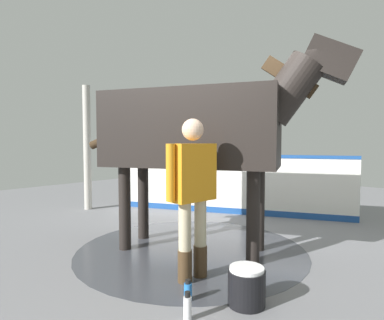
% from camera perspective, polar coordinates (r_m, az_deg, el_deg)
% --- Properties ---
extents(ground_plane, '(16.00, 16.00, 0.02)m').
position_cam_1_polar(ground_plane, '(4.60, 4.25, -15.36)').
color(ground_plane, gray).
extents(wet_patch, '(3.07, 3.07, 0.00)m').
position_cam_1_polar(wet_patch, '(4.53, -0.10, -15.49)').
color(wet_patch, '#42444C').
rests_on(wet_patch, ground).
extents(barrier_wall, '(4.46, 2.00, 1.20)m').
position_cam_1_polar(barrier_wall, '(6.60, 6.35, -4.59)').
color(barrier_wall, white).
rests_on(barrier_wall, ground).
extents(roof_post_far, '(0.16, 0.16, 2.65)m').
position_cam_1_polar(roof_post_far, '(7.26, -18.06, 2.06)').
color(roof_post_far, '#B7B2A8').
rests_on(roof_post_far, ground).
extents(horse, '(3.37, 1.83, 2.68)m').
position_cam_1_polar(horse, '(4.26, 1.29, 5.43)').
color(horse, black).
rests_on(horse, ground).
extents(handler, '(0.27, 0.68, 1.70)m').
position_cam_1_polar(handler, '(3.38, 0.13, -4.85)').
color(handler, '#47331E').
rests_on(handler, ground).
extents(wash_bucket, '(0.34, 0.34, 0.34)m').
position_cam_1_polar(wash_bucket, '(3.12, 9.64, -21.16)').
color(wash_bucket, black).
rests_on(wash_bucket, ground).
extents(bottle_shampoo, '(0.07, 0.07, 0.24)m').
position_cam_1_polar(bottle_shampoo, '(2.89, -0.80, -24.58)').
color(bottle_shampoo, white).
rests_on(bottle_shampoo, ground).
extents(bottle_spray, '(0.07, 0.07, 0.19)m').
position_cam_1_polar(bottle_spray, '(3.19, -0.71, -22.16)').
color(bottle_spray, blue).
rests_on(bottle_spray, ground).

